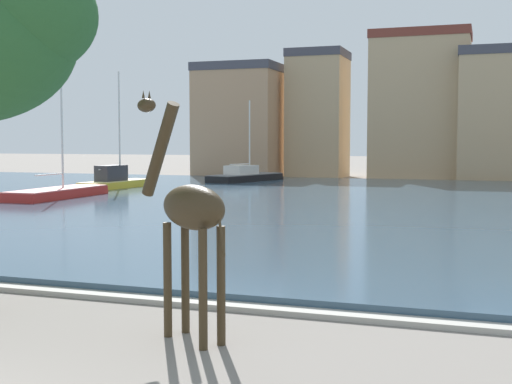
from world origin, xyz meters
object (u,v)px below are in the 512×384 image
at_px(giraffe_statue, 189,212).
at_px(sailboat_black, 250,177).
at_px(sailboat_yellow, 120,183).
at_px(sailboat_red, 65,194).

xyz_separation_m(giraffe_statue, sailboat_black, (-13.67, 42.25, -1.80)).
bearing_deg(giraffe_statue, sailboat_yellow, 122.09).
relative_size(sailboat_red, sailboat_yellow, 1.03).
bearing_deg(sailboat_black, sailboat_red, -105.18).
relative_size(sailboat_yellow, sailboat_black, 0.94).
xyz_separation_m(giraffe_statue, sailboat_yellow, (-19.62, 31.29, -1.72)).
bearing_deg(sailboat_yellow, sailboat_red, -83.73).
relative_size(sailboat_red, sailboat_black, 0.97).
bearing_deg(sailboat_yellow, sailboat_black, 61.48).
height_order(sailboat_yellow, sailboat_black, sailboat_yellow).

